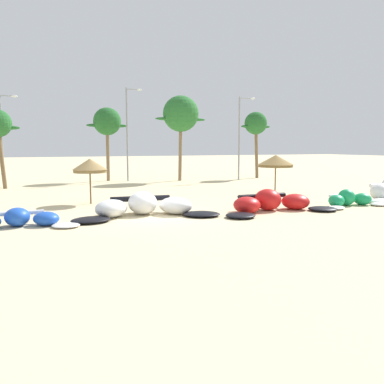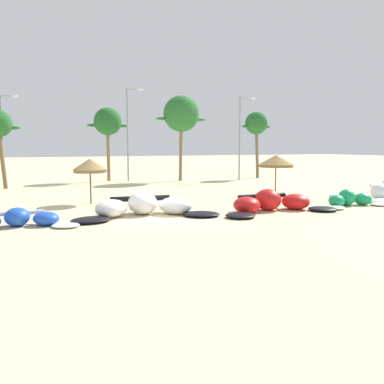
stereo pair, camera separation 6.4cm
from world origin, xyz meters
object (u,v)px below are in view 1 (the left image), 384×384
object	(u,v)px
kite_center	(272,203)
beach_umbrella_middle	(276,161)
lamppost_west_center	(3,135)
lamppost_east_center	(128,130)
palm_left_of_gap	(107,122)
kite_left_of_center	(144,207)
kite_right_of_center	(350,200)
kite_left	(17,220)
beach_umbrella_near_van	(90,166)
lamppost_east	(240,134)
palm_center_right	(256,124)
palm_center_left	(181,114)

from	to	relation	value
kite_center	beach_umbrella_middle	distance (m)	9.09
lamppost_west_center	lamppost_east_center	xyz separation A→B (m)	(12.32, 1.71, 0.78)
palm_left_of_gap	kite_left_of_center	bearing A→B (deg)	-97.38
kite_center	kite_right_of_center	xyz separation A→B (m)	(5.79, -0.26, -0.09)
beach_umbrella_middle	kite_left	bearing A→B (deg)	-161.84
kite_left	beach_umbrella_near_van	size ratio (longest dim) A/B	1.94
kite_right_of_center	beach_umbrella_near_van	world-z (taller)	beach_umbrella_near_van
kite_right_of_center	lamppost_east	bearing A→B (deg)	79.23
beach_umbrella_near_van	palm_left_of_gap	bearing A→B (deg)	74.27
kite_right_of_center	palm_center_right	xyz separation A→B (m)	(6.89, 21.90, 5.97)
palm_left_of_gap	lamppost_east	distance (m)	14.82
kite_left_of_center	beach_umbrella_middle	distance (m)	13.89
palm_left_of_gap	palm_center_left	bearing A→B (deg)	-22.03
kite_right_of_center	lamppost_east	size ratio (longest dim) A/B	0.54
kite_right_of_center	lamppost_east_center	xyz separation A→B (m)	(-8.09, 23.89, 5.18)
palm_left_of_gap	palm_center_right	world-z (taller)	palm_left_of_gap
kite_left_of_center	lamppost_west_center	size ratio (longest dim) A/B	0.97
beach_umbrella_near_van	palm_center_left	bearing A→B (deg)	49.44
palm_center_right	lamppost_east	distance (m)	3.61
lamppost_west_center	beach_umbrella_near_van	bearing A→B (deg)	-69.60
kite_left	beach_umbrella_near_van	xyz separation A→B (m)	(4.54, 6.57, 2.19)
kite_left_of_center	palm_center_left	size ratio (longest dim) A/B	0.89
kite_center	beach_umbrella_near_van	size ratio (longest dim) A/B	2.57
kite_right_of_center	lamppost_east_center	bearing A→B (deg)	108.70
kite_left	palm_left_of_gap	bearing A→B (deg)	68.52
kite_left_of_center	beach_umbrella_near_van	distance (m)	6.44
kite_center	lamppost_west_center	size ratio (longest dim) A/B	0.90
kite_left	kite_left_of_center	world-z (taller)	kite_left_of_center
beach_umbrella_near_van	palm_center_right	distance (m)	26.40
kite_left_of_center	palm_left_of_gap	world-z (taller)	palm_left_of_gap
kite_left_of_center	beach_umbrella_middle	world-z (taller)	beach_umbrella_middle
kite_left	kite_right_of_center	world-z (taller)	kite_right_of_center
kite_left	lamppost_west_center	bearing A→B (deg)	92.33
beach_umbrella_near_van	kite_right_of_center	bearing A→B (deg)	-27.08
lamppost_west_center	kite_left_of_center	bearing A→B (deg)	-70.21
beach_umbrella_near_van	beach_umbrella_middle	xyz separation A→B (m)	(14.50, -0.32, 0.10)
beach_umbrella_near_van	beach_umbrella_middle	world-z (taller)	beach_umbrella_middle
palm_center_right	lamppost_west_center	size ratio (longest dim) A/B	0.92
beach_umbrella_near_van	kite_left	bearing A→B (deg)	-124.65
palm_center_left	lamppost_east_center	bearing A→B (deg)	162.40
lamppost_east	palm_center_right	bearing A→B (deg)	27.80
lamppost_east_center	kite_left_of_center	bearing A→B (deg)	-102.84
kite_right_of_center	palm_center_left	xyz separation A→B (m)	(-2.62, 22.15, 6.88)
kite_right_of_center	lamppost_west_center	size ratio (longest dim) A/B	0.58
kite_center	lamppost_east_center	distance (m)	24.27
beach_umbrella_near_van	lamppost_west_center	distance (m)	15.63
kite_left_of_center	palm_center_right	xyz separation A→B (m)	(19.99, 20.02, 5.88)
kite_left	lamppost_east_center	distance (m)	26.03
kite_left	kite_right_of_center	distance (m)	19.58
kite_right_of_center	beach_umbrella_near_van	size ratio (longest dim) A/B	1.66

